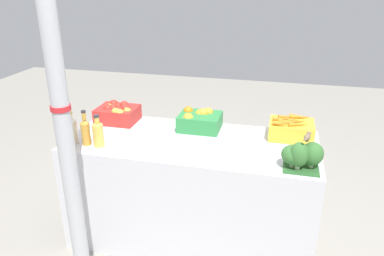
% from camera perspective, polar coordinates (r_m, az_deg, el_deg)
% --- Properties ---
extents(ground_plane, '(10.00, 10.00, 0.00)m').
position_cam_1_polar(ground_plane, '(3.21, 0.00, -15.89)').
color(ground_plane, gray).
extents(market_table, '(1.83, 0.79, 0.85)m').
position_cam_1_polar(market_table, '(2.97, 0.00, -9.43)').
color(market_table, silver).
rests_on(market_table, ground_plane).
extents(support_pole, '(0.11, 0.11, 2.34)m').
position_cam_1_polar(support_pole, '(2.28, -19.02, 0.21)').
color(support_pole, '#B7BABF').
rests_on(support_pole, ground_plane).
extents(apple_crate, '(0.32, 0.27, 0.16)m').
position_cam_1_polar(apple_crate, '(3.16, -11.27, 2.30)').
color(apple_crate, red).
rests_on(apple_crate, market_table).
extents(orange_crate, '(0.32, 0.27, 0.16)m').
position_cam_1_polar(orange_crate, '(2.95, 1.13, 1.20)').
color(orange_crate, '#2D8442').
rests_on(orange_crate, market_table).
extents(carrot_crate, '(0.32, 0.27, 0.16)m').
position_cam_1_polar(carrot_crate, '(2.89, 14.89, -0.13)').
color(carrot_crate, gold).
rests_on(carrot_crate, market_table).
extents(broccoli_pile, '(0.26, 0.18, 0.19)m').
position_cam_1_polar(broccoli_pile, '(2.43, 16.39, -3.95)').
color(broccoli_pile, '#2D602D').
rests_on(broccoli_pile, market_table).
extents(juice_bottle_cloudy, '(0.08, 0.08, 0.24)m').
position_cam_1_polar(juice_bottle_cloudy, '(2.82, -17.84, -0.30)').
color(juice_bottle_cloudy, beige).
rests_on(juice_bottle_cloudy, market_table).
extents(juice_bottle_amber, '(0.06, 0.06, 0.26)m').
position_cam_1_polar(juice_bottle_amber, '(2.77, -15.91, -0.45)').
color(juice_bottle_amber, gold).
rests_on(juice_bottle_amber, market_table).
extents(juice_bottle_golden, '(0.08, 0.08, 0.23)m').
position_cam_1_polar(juice_bottle_golden, '(2.72, -14.12, -0.77)').
color(juice_bottle_golden, gold).
rests_on(juice_bottle_golden, market_table).
extents(sparrow_bird, '(0.05, 0.13, 0.05)m').
position_cam_1_polar(sparrow_bird, '(2.40, 17.18, -1.29)').
color(sparrow_bird, '#4C3D2D').
rests_on(sparrow_bird, broccoli_pile).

